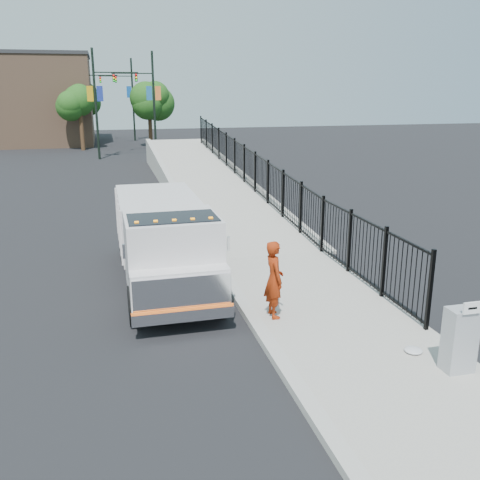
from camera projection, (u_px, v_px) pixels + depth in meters
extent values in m
plane|color=black|center=(248.00, 314.00, 12.87)|extent=(120.00, 120.00, 0.00)
cube|color=#9E998E|center=(358.00, 340.00, 11.44)|extent=(3.55, 12.00, 0.12)
cube|color=#ADAAA3|center=(273.00, 349.00, 10.98)|extent=(0.30, 12.00, 0.16)
cube|color=#9E998E|center=(209.00, 190.00, 28.28)|extent=(3.95, 24.06, 3.19)
cube|color=black|center=(255.00, 185.00, 24.64)|extent=(0.10, 28.00, 1.80)
cube|color=black|center=(164.00, 263.00, 15.03)|extent=(0.96, 6.32, 0.20)
cube|color=silver|center=(172.00, 253.00, 12.79)|extent=(2.19, 2.06, 1.86)
cube|color=silver|center=(180.00, 289.00, 11.84)|extent=(2.19, 0.66, 0.93)
cube|color=silver|center=(182.00, 294.00, 11.52)|extent=(2.14, 0.09, 0.79)
cube|color=silver|center=(184.00, 315.00, 11.58)|extent=(2.23, 0.18, 0.26)
cube|color=orange|center=(183.00, 309.00, 11.54)|extent=(2.23, 0.06, 0.06)
cube|color=black|center=(173.00, 233.00, 12.42)|extent=(2.05, 1.22, 0.79)
cube|color=silver|center=(158.00, 221.00, 15.90)|extent=(2.25, 3.91, 1.58)
cube|color=silver|center=(124.00, 251.00, 11.53)|extent=(0.06, 0.06, 0.33)
cube|color=silver|center=(228.00, 244.00, 12.09)|extent=(0.06, 0.06, 0.33)
cube|color=orange|center=(137.00, 223.00, 11.81)|extent=(0.09, 0.07, 0.06)
cube|color=orange|center=(156.00, 222.00, 11.91)|extent=(0.09, 0.07, 0.06)
cube|color=orange|center=(174.00, 220.00, 12.01)|extent=(0.09, 0.07, 0.06)
cube|color=orange|center=(193.00, 219.00, 12.11)|extent=(0.09, 0.07, 0.06)
cube|color=orange|center=(211.00, 218.00, 12.21)|extent=(0.09, 0.07, 0.06)
cylinder|color=black|center=(135.00, 305.00, 12.22)|extent=(0.30, 0.93, 0.93)
cylinder|color=black|center=(218.00, 297.00, 12.69)|extent=(0.30, 0.93, 0.93)
cylinder|color=black|center=(125.00, 249.00, 16.46)|extent=(0.30, 0.93, 0.93)
cylinder|color=black|center=(188.00, 245.00, 16.92)|extent=(0.30, 0.93, 0.93)
cylinder|color=black|center=(124.00, 240.00, 17.41)|extent=(0.30, 0.93, 0.93)
cylinder|color=black|center=(183.00, 236.00, 17.88)|extent=(0.30, 0.93, 0.93)
imported|color=maroon|center=(274.00, 279.00, 12.25)|extent=(0.45, 0.67, 1.82)
cube|color=gray|center=(460.00, 340.00, 9.94)|extent=(0.55, 0.40, 1.25)
cube|color=white|center=(472.00, 308.00, 9.53)|extent=(0.35, 0.04, 0.22)
ellipsoid|color=silver|center=(413.00, 350.00, 10.77)|extent=(0.37, 0.37, 0.09)
cylinder|color=black|center=(96.00, 105.00, 39.41)|extent=(0.18, 0.18, 8.00)
cube|color=black|center=(116.00, 72.00, 39.15)|extent=(3.20, 0.08, 0.08)
cube|color=black|center=(136.00, 77.00, 39.58)|extent=(0.18, 0.22, 0.60)
cube|color=navy|center=(100.00, 94.00, 39.27)|extent=(0.45, 0.04, 1.10)
cube|color=#C48E10|center=(90.00, 94.00, 39.10)|extent=(0.45, 0.04, 1.10)
cylinder|color=black|center=(154.00, 103.00, 42.86)|extent=(0.18, 0.18, 8.00)
cube|color=black|center=(132.00, 73.00, 41.85)|extent=(3.20, 0.08, 0.08)
cube|color=black|center=(114.00, 78.00, 41.61)|extent=(0.18, 0.22, 0.60)
cube|color=orange|center=(158.00, 93.00, 42.73)|extent=(0.45, 0.04, 1.10)
cube|color=#1C5990|center=(149.00, 93.00, 42.56)|extent=(0.45, 0.04, 1.10)
cylinder|color=black|center=(83.00, 101.00, 48.93)|extent=(0.18, 0.18, 8.00)
cube|color=black|center=(99.00, 75.00, 48.67)|extent=(3.20, 0.08, 0.08)
cube|color=black|center=(116.00, 79.00, 49.10)|extent=(0.18, 0.22, 0.60)
cube|color=navy|center=(87.00, 92.00, 48.79)|extent=(0.45, 0.04, 1.10)
cube|color=orange|center=(79.00, 92.00, 48.63)|extent=(0.45, 0.04, 1.10)
cylinder|color=black|center=(133.00, 100.00, 53.39)|extent=(0.18, 0.18, 8.00)
cube|color=black|center=(115.00, 76.00, 52.38)|extent=(3.20, 0.08, 0.08)
cube|color=black|center=(100.00, 80.00, 52.14)|extent=(0.18, 0.22, 0.60)
cube|color=#D95C1A|center=(136.00, 92.00, 53.25)|extent=(0.45, 0.04, 1.10)
cube|color=#104EA4|center=(129.00, 92.00, 53.09)|extent=(0.45, 0.04, 1.10)
cylinder|color=#382314|center=(82.00, 131.00, 45.78)|extent=(0.36, 0.36, 3.20)
sphere|color=#194714|center=(80.00, 103.00, 45.12)|extent=(2.69, 2.69, 2.69)
cylinder|color=#382314|center=(150.00, 129.00, 48.49)|extent=(0.36, 0.36, 3.20)
sphere|color=#194714|center=(149.00, 102.00, 47.83)|extent=(2.85, 2.85, 2.85)
cylinder|color=#382314|center=(86.00, 122.00, 57.54)|extent=(0.36, 0.36, 3.20)
sphere|color=#194714|center=(84.00, 99.00, 56.88)|extent=(3.21, 3.21, 3.21)
cube|color=#8C664C|center=(37.00, 101.00, 50.66)|extent=(10.00, 10.00, 8.00)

